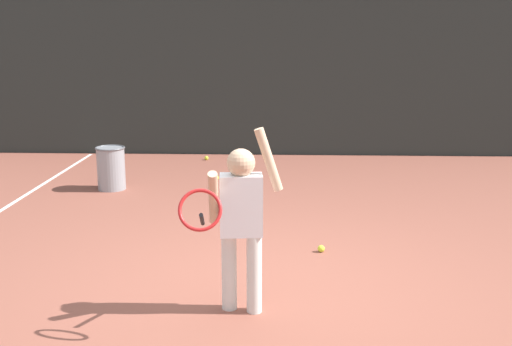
# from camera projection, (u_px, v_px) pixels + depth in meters

# --- Properties ---
(ground_plane) EXTENTS (20.00, 20.00, 0.00)m
(ground_plane) POSITION_uv_depth(u_px,v_px,m) (263.00, 287.00, 4.87)
(ground_plane) COLOR brown
(back_fence_windscreen) EXTENTS (13.48, 0.08, 3.40)m
(back_fence_windscreen) POSITION_uv_depth(u_px,v_px,m) (273.00, 52.00, 9.99)
(back_fence_windscreen) COLOR #282D2B
(back_fence_windscreen) RESTS_ON ground
(fence_post_1) EXTENTS (0.09, 0.09, 3.55)m
(fence_post_1) POSITION_uv_depth(u_px,v_px,m) (141.00, 48.00, 10.12)
(fence_post_1) COLOR slate
(fence_post_1) RESTS_ON ground
(fence_post_2) EXTENTS (0.09, 0.09, 3.55)m
(fence_post_2) POSITION_uv_depth(u_px,v_px,m) (407.00, 48.00, 9.95)
(fence_post_2) COLOR slate
(fence_post_2) RESTS_ON ground
(tennis_player) EXTENTS (0.68, 0.61, 1.35)m
(tennis_player) POSITION_uv_depth(u_px,v_px,m) (240.00, 216.00, 4.29)
(tennis_player) COLOR silver
(tennis_player) RESTS_ON ground
(ball_hopper) EXTENTS (0.38, 0.38, 0.56)m
(ball_hopper) POSITION_uv_depth(u_px,v_px,m) (111.00, 168.00, 7.93)
(ball_hopper) COLOR gray
(ball_hopper) RESTS_ON ground
(tennis_ball_0) EXTENTS (0.07, 0.07, 0.07)m
(tennis_ball_0) POSITION_uv_depth(u_px,v_px,m) (206.00, 158.00, 9.86)
(tennis_ball_0) COLOR #CCE033
(tennis_ball_0) RESTS_ON ground
(tennis_ball_1) EXTENTS (0.07, 0.07, 0.07)m
(tennis_ball_1) POSITION_uv_depth(u_px,v_px,m) (216.00, 178.00, 8.48)
(tennis_ball_1) COLOR #CCE033
(tennis_ball_1) RESTS_ON ground
(tennis_ball_4) EXTENTS (0.07, 0.07, 0.07)m
(tennis_ball_4) POSITION_uv_depth(u_px,v_px,m) (321.00, 249.00, 5.66)
(tennis_ball_4) COLOR #CCE033
(tennis_ball_4) RESTS_ON ground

